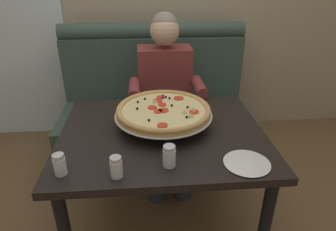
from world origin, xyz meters
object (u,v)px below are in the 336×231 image
Objects in this scene: shaker_oregano at (60,166)px; patio_chair at (47,60)px; dining_table at (162,146)px; pizza at (164,111)px; diner_main at (166,92)px; shaker_parmesan at (116,168)px; shaker_pepper_flakes at (169,157)px; booth_bench at (156,113)px; plate_near_left at (247,162)px.

patio_chair is (-0.80, 2.59, -0.27)m from shaker_oregano.
pizza reaches higher than dining_table.
diner_main is 1.07m from shaker_parmesan.
shaker_pepper_flakes is at bearing -90.38° from pizza.
shaker_parmesan is at bearing -99.64° from booth_bench.
shaker_oregano is 1.01× the size of shaker_parmesan.
plate_near_left is at bearing -73.33° from diner_main.
plate_near_left is (0.83, 0.00, -0.03)m from shaker_oregano.
shaker_parmesan is (-0.29, -1.03, 0.08)m from diner_main.
diner_main reaches higher than shaker_oregano.
diner_main is 12.40× the size of shaker_pepper_flakes.
shaker_parmesan is 0.46× the size of plate_near_left.
dining_table is at bearing -90.00° from booth_bench.
pizza is at bearing -59.53° from patio_chair.
pizza is 5.32× the size of shaker_pepper_flakes.
pizza is at bearing -89.08° from booth_bench.
shaker_pepper_flakes is at bearing -87.96° from dining_table.
shaker_oregano is at bearing -139.36° from pizza.
booth_bench reaches higher than pizza.
shaker_oregano is (-0.53, -0.99, 0.08)m from diner_main.
plate_near_left is at bearing 0.15° from shaker_oregano.
plate_near_left is at bearing -57.71° from patio_chair.
booth_bench is at bearing 90.00° from dining_table.
shaker_oregano reaches higher than dining_table.
pizza reaches higher than shaker_pepper_flakes.
booth_bench is 1.84m from patio_chair.
booth_bench is 1.35m from plate_near_left.
shaker_pepper_flakes is (-0.06, -0.97, 0.08)m from diner_main.
booth_bench is at bearing -46.40° from patio_chair.
dining_table is at bearing -96.12° from diner_main.
pizza is at bearing 79.84° from dining_table.
patio_chair is at bearing 107.27° from shaker_oregano.
patio_chair is (-1.34, 1.60, -0.19)m from diner_main.
dining_table is (0.00, -0.92, 0.25)m from booth_bench.
plate_near_left is (0.35, -0.41, -0.08)m from pizza.
diner_main reaches higher than pizza.
booth_bench reaches higher than plate_near_left.
pizza is at bearing 130.89° from plate_near_left.
shaker_parmesan is at bearing -165.50° from shaker_pepper_flakes.
pizza is 2.55m from patio_chair.
shaker_parmesan reaches higher than dining_table.
dining_table is 11.18× the size of shaker_parmesan.
patio_chair reaches higher than shaker_oregano.
diner_main reaches higher than shaker_parmesan.
dining_table is 0.34m from shaker_pepper_flakes.
booth_bench is 1.24× the size of diner_main.
patio_chair is at bearing 111.76° from shaker_parmesan.
shaker_oregano is 0.46× the size of plate_near_left.
shaker_pepper_flakes reaches higher than dining_table.
dining_table is at bearing 59.35° from shaker_parmesan.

